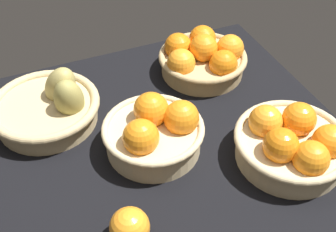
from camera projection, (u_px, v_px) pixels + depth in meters
market_tray at (156, 141)px, 98.63cm from camera, size 84.00×72.00×3.00cm
basket_near_right_pears at (50, 106)px, 99.09cm from camera, size 25.16×25.16×13.81cm
basket_far_left at (293, 143)px, 89.31cm from camera, size 24.24×24.24×11.71cm
basket_center at (155, 132)px, 91.71cm from camera, size 21.97×21.97×12.27cm
basket_near_left at (203, 58)px, 112.63cm from camera, size 23.23×23.23×11.24cm
loose_orange_front_gap at (130, 227)px, 75.85cm from camera, size 7.28×7.28×7.28cm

